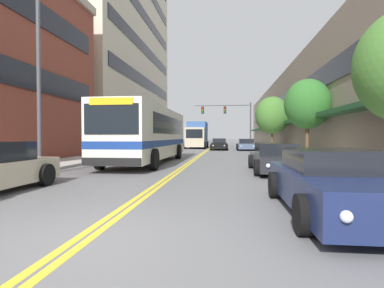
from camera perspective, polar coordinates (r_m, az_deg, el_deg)
The scene contains 18 objects.
ground_plane at distance 41.39m, azimuth 3.62°, elevation -0.68°, with size 240.00×240.00×0.00m, color slate.
sidewalk_left at distance 42.33m, azimuth -5.88°, elevation -0.54°, with size 3.00×106.00×0.13m.
sidewalk_right at distance 41.62m, azimuth 13.29°, elevation -0.61°, with size 3.00×106.00×0.13m.
centre_line at distance 41.39m, azimuth 3.62°, elevation -0.67°, with size 0.34×106.00×0.01m.
office_tower_left at distance 45.58m, azimuth -16.42°, elevation 19.07°, with size 12.08×28.98×30.75m.
storefront_row_right at distance 42.75m, azimuth 21.02°, elevation 5.41°, with size 9.10×68.00×9.12m.
city_bus at distance 17.84m, azimuth -8.24°, elevation 2.18°, with size 2.86×11.41×3.14m.
car_beige_parked_left_mid at distance 28.45m, azimuth -6.57°, elevation -0.45°, with size 2.07×4.49×1.30m.
car_navy_parked_right_foreground at distance 6.68m, azimuth 25.29°, elevation -6.75°, with size 2.09×4.76×1.29m.
car_slate_blue_parked_right_mid at distance 33.97m, azimuth 10.26°, elevation -0.16°, with size 2.10×4.36×1.27m.
car_charcoal_parked_right_far at distance 13.51m, azimuth 15.68°, elevation -2.69°, with size 2.13×4.82×1.24m.
car_black_moving_lead at distance 34.54m, azimuth 5.22°, elevation -0.08°, with size 1.97×4.62×1.31m.
box_truck at distance 39.31m, azimuth 0.97°, elevation 1.73°, with size 2.70×6.64×3.44m.
traffic_signal_mast at distance 39.15m, azimuth 7.24°, elevation 5.44°, with size 7.35×0.38×5.91m.
street_lamp_left_near at distance 13.70m, azimuth -26.08°, elevation 15.76°, with size 2.38×0.28×8.39m.
street_tree_right_mid at distance 21.48m, azimuth 21.14°, elevation 7.10°, with size 3.00×3.00×5.22m.
street_tree_right_far at distance 31.53m, azimuth 15.04°, elevation 5.31°, with size 3.42×3.42×5.44m.
fire_hydrant at distance 12.48m, azimuth 24.34°, elevation -3.03°, with size 0.35×0.27×0.93m.
Camera 1 is at (2.15, -4.30, 1.55)m, focal length 28.00 mm.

